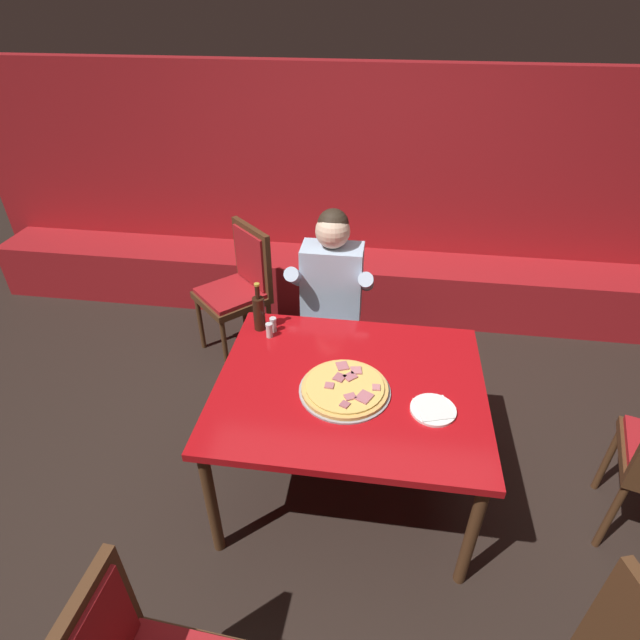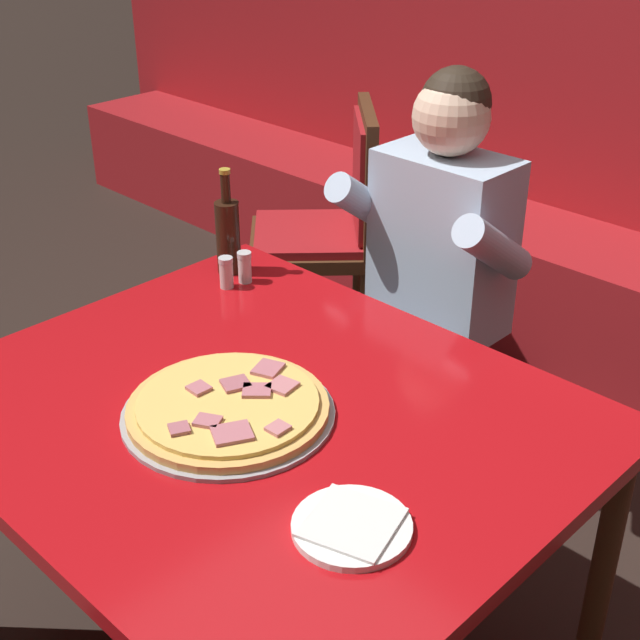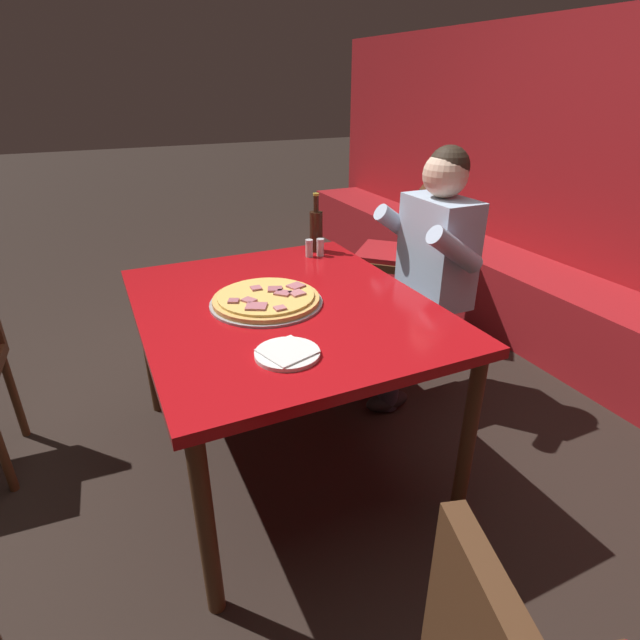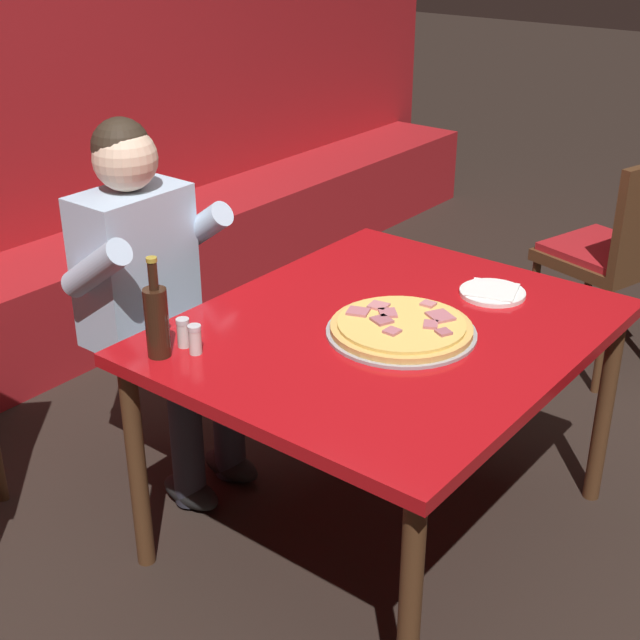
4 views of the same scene
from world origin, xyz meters
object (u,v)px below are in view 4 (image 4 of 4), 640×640
(shaker_black_pepper, at_px, (195,341))
(pizza, at_px, (401,328))
(shaker_red_pepper_flakes, at_px, (183,334))
(beer_bottle, at_px, (157,319))
(main_dining_table, at_px, (387,347))
(plate_white_paper, at_px, (492,292))
(diner_seated_blue_shirt, at_px, (154,292))
(dining_chair_side_aisle, at_px, (620,246))

(shaker_black_pepper, bearing_deg, pizza, -40.06)
(shaker_red_pepper_flakes, bearing_deg, beer_bottle, 169.73)
(main_dining_table, distance_m, beer_bottle, 0.70)
(plate_white_paper, height_order, shaker_black_pepper, shaker_black_pepper)
(beer_bottle, xyz_separation_m, shaker_red_pepper_flakes, (0.08, -0.01, -0.07))
(pizza, bearing_deg, shaker_black_pepper, 139.94)
(pizza, relative_size, diner_seated_blue_shirt, 0.35)
(plate_white_paper, height_order, dining_chair_side_aisle, dining_chair_side_aisle)
(shaker_black_pepper, distance_m, shaker_red_pepper_flakes, 0.06)
(main_dining_table, height_order, diner_seated_blue_shirt, diner_seated_blue_shirt)
(shaker_black_pepper, bearing_deg, plate_white_paper, -27.86)
(diner_seated_blue_shirt, bearing_deg, main_dining_table, -76.13)
(shaker_black_pepper, bearing_deg, shaker_red_pepper_flakes, 80.35)
(diner_seated_blue_shirt, relative_size, dining_chair_side_aisle, 1.32)
(plate_white_paper, xyz_separation_m, shaker_red_pepper_flakes, (-0.86, 0.52, 0.03))
(pizza, distance_m, plate_white_paper, 0.42)
(pizza, distance_m, beer_bottle, 0.70)
(dining_chair_side_aisle, bearing_deg, main_dining_table, 174.42)
(shaker_red_pepper_flakes, bearing_deg, shaker_black_pepper, -99.65)
(shaker_red_pepper_flakes, bearing_deg, diner_seated_blue_shirt, 57.70)
(pizza, bearing_deg, shaker_red_pepper_flakes, 135.45)
(diner_seated_blue_shirt, distance_m, dining_chair_side_aisle, 1.96)
(diner_seated_blue_shirt, xyz_separation_m, dining_chair_side_aisle, (1.71, -0.95, -0.13))
(plate_white_paper, height_order, diner_seated_blue_shirt, diner_seated_blue_shirt)
(plate_white_paper, xyz_separation_m, shaker_black_pepper, (-0.87, 0.46, 0.03))
(main_dining_table, relative_size, shaker_red_pepper_flakes, 15.20)
(main_dining_table, xyz_separation_m, shaker_black_pepper, (-0.48, 0.32, 0.11))
(beer_bottle, relative_size, shaker_red_pepper_flakes, 3.40)
(shaker_red_pepper_flakes, bearing_deg, plate_white_paper, -30.95)
(beer_bottle, bearing_deg, shaker_black_pepper, -45.12)
(plate_white_paper, bearing_deg, main_dining_table, 160.74)
(main_dining_table, distance_m, shaker_red_pepper_flakes, 0.61)
(diner_seated_blue_shirt, bearing_deg, shaker_black_pepper, -120.03)
(diner_seated_blue_shirt, bearing_deg, dining_chair_side_aisle, -29.05)
(plate_white_paper, xyz_separation_m, dining_chair_side_aisle, (1.12, -0.01, -0.17))
(beer_bottle, distance_m, shaker_red_pepper_flakes, 0.11)
(pizza, height_order, dining_chair_side_aisle, dining_chair_side_aisle)
(shaker_black_pepper, xyz_separation_m, dining_chair_side_aisle, (1.99, -0.47, -0.21))
(main_dining_table, height_order, shaker_red_pepper_flakes, shaker_red_pepper_flakes)
(plate_white_paper, height_order, beer_bottle, beer_bottle)
(beer_bottle, bearing_deg, pizza, -40.79)
(main_dining_table, height_order, beer_bottle, beer_bottle)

